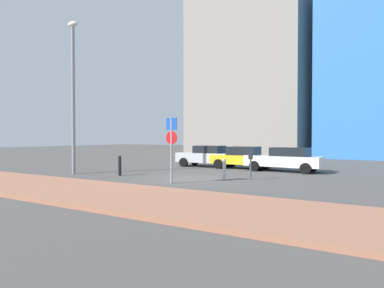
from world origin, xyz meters
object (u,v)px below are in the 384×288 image
at_px(parking_meter, 251,163).
at_px(street_lamp, 73,87).
at_px(parked_car_yellow, 243,157).
at_px(traffic_bollard_near, 224,170).
at_px(traffic_bollard_mid, 120,166).
at_px(parking_sign_post, 171,142).
at_px(parked_car_white, 285,159).
at_px(parked_car_silver, 208,156).

xyz_separation_m(parking_meter, street_lamp, (-9.73, -2.78, 4.17)).
xyz_separation_m(parked_car_yellow, traffic_bollard_near, (1.62, -6.10, -0.25)).
bearing_deg(traffic_bollard_mid, parked_car_yellow, 60.81).
relative_size(parking_sign_post, traffic_bollard_near, 2.92).
height_order(parking_sign_post, traffic_bollard_mid, parking_sign_post).
distance_m(parked_car_white, parking_sign_post, 8.66).
distance_m(parked_car_silver, street_lamp, 10.18).
bearing_deg(street_lamp, parking_meter, 15.92).
bearing_deg(parked_car_yellow, traffic_bollard_mid, -119.19).
relative_size(parked_car_silver, street_lamp, 0.52).
bearing_deg(parked_car_yellow, parked_car_silver, 178.59).
bearing_deg(parking_sign_post, parked_car_white, 70.94).
xyz_separation_m(parked_car_silver, parking_meter, (5.39, -5.40, 0.08)).
height_order(parked_car_yellow, parking_sign_post, parking_sign_post).
distance_m(parking_sign_post, parking_meter, 4.22).
bearing_deg(parked_car_white, street_lamp, -142.49).
bearing_deg(parked_car_white, parking_sign_post, -109.06).
bearing_deg(parked_car_silver, traffic_bollard_mid, -100.82).
bearing_deg(traffic_bollard_mid, parking_meter, 16.81).
xyz_separation_m(parking_sign_post, street_lamp, (-7.20, 0.43, 3.12)).
bearing_deg(parked_car_silver, parking_meter, -45.02).
bearing_deg(street_lamp, parking_sign_post, -3.44).
relative_size(street_lamp, traffic_bollard_mid, 8.12).
relative_size(parked_car_yellow, traffic_bollard_near, 4.07).
bearing_deg(street_lamp, traffic_bollard_near, 13.03).
bearing_deg(parking_sign_post, street_lamp, 176.56).
height_order(street_lamp, traffic_bollard_mid, street_lamp).
height_order(parked_car_silver, street_lamp, street_lamp).
relative_size(parked_car_silver, parking_sign_post, 1.49).
xyz_separation_m(parked_car_yellow, parking_meter, (2.69, -5.33, 0.08)).
bearing_deg(parking_meter, parked_car_silver, 134.98).
xyz_separation_m(parked_car_silver, parked_car_white, (5.66, -0.50, -0.00)).
xyz_separation_m(street_lamp, traffic_bollard_mid, (2.91, 0.72, -4.48)).
distance_m(parked_car_silver, parked_car_white, 5.69).
relative_size(parked_car_white, traffic_bollard_near, 4.46).
height_order(parked_car_silver, parked_car_white, parked_car_silver).
xyz_separation_m(parking_sign_post, parking_meter, (2.53, 3.21, -1.06)).
relative_size(parked_car_silver, traffic_bollard_near, 4.36).
xyz_separation_m(parked_car_white, street_lamp, (-10.00, -7.68, 4.25)).
distance_m(parked_car_white, street_lamp, 13.31).
height_order(street_lamp, traffic_bollard_near, street_lamp).
relative_size(parked_car_yellow, parking_sign_post, 1.40).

